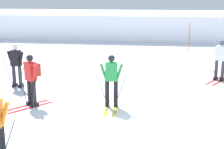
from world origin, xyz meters
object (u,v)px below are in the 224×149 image
(skier_black, at_px, (16,65))
(skier_red, at_px, (31,78))
(skier_green, at_px, (111,78))
(trail_marker_pole, at_px, (189,38))
(skier_white, at_px, (220,59))

(skier_black, xyz_separation_m, skier_red, (1.36, -1.96, 0.04))
(skier_black, bearing_deg, skier_green, -23.11)
(skier_red, relative_size, trail_marker_pole, 0.92)
(skier_red, height_order, trail_marker_pole, trail_marker_pole)
(skier_white, bearing_deg, skier_green, -137.71)
(skier_white, distance_m, skier_green, 5.53)
(skier_black, height_order, skier_red, same)
(skier_white, height_order, skier_black, same)
(skier_white, distance_m, skier_black, 8.27)
(skier_black, distance_m, skier_red, 2.39)
(skier_black, bearing_deg, trail_marker_pole, 47.98)
(skier_black, distance_m, trail_marker_pole, 11.00)
(skier_green, xyz_separation_m, skier_red, (-2.57, -0.28, 0.00))
(skier_red, bearing_deg, skier_green, 6.32)
(skier_white, xyz_separation_m, skier_black, (-8.02, -2.04, -0.00))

